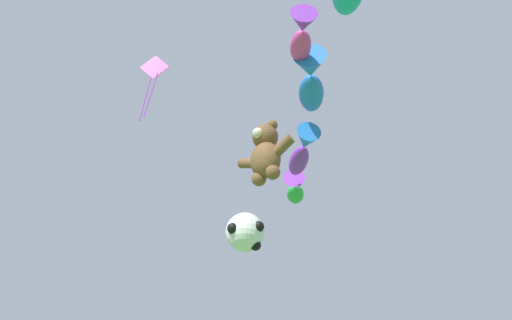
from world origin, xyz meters
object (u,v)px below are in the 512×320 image
(fish_kite_violet, at_px, (302,151))
(diamond_kite, at_px, (153,75))
(soccer_ball_kite, at_px, (245,232))
(fish_kite_emerald, at_px, (295,188))
(teddy_bear_kite, at_px, (265,153))
(fish_kite_magenta, at_px, (302,35))
(fish_kite_cobalt, at_px, (311,80))

(fish_kite_violet, height_order, diamond_kite, diamond_kite)
(soccer_ball_kite, distance_m, fish_kite_emerald, 4.63)
(fish_kite_violet, height_order, fish_kite_emerald, fish_kite_emerald)
(teddy_bear_kite, distance_m, fish_kite_emerald, 4.27)
(fish_kite_emerald, bearing_deg, fish_kite_magenta, -50.61)
(fish_kite_emerald, distance_m, diamond_kite, 5.52)
(teddy_bear_kite, height_order, diamond_kite, diamond_kite)
(diamond_kite, bearing_deg, fish_kite_cobalt, 24.94)
(fish_kite_cobalt, relative_size, diamond_kite, 0.82)
(teddy_bear_kite, relative_size, fish_kite_emerald, 1.10)
(fish_kite_emerald, bearing_deg, fish_kite_cobalt, -46.45)
(fish_kite_violet, xyz_separation_m, diamond_kite, (-2.76, -3.42, 2.18))
(fish_kite_emerald, bearing_deg, soccer_ball_kite, -74.27)
(fish_kite_magenta, xyz_separation_m, fish_kite_violet, (-2.13, 2.82, -0.72))
(teddy_bear_kite, xyz_separation_m, fish_kite_magenta, (1.72, -0.69, 2.17))
(fish_kite_magenta, relative_size, fish_kite_violet, 0.75)
(fish_kite_magenta, height_order, fish_kite_cobalt, fish_kite_cobalt)
(fish_kite_cobalt, height_order, diamond_kite, diamond_kite)
(fish_kite_violet, bearing_deg, fish_kite_emerald, 133.32)
(fish_kite_cobalt, distance_m, fish_kite_violet, 2.17)
(soccer_ball_kite, height_order, fish_kite_violet, fish_kite_violet)
(teddy_bear_kite, relative_size, soccer_ball_kite, 1.69)
(soccer_ball_kite, height_order, fish_kite_emerald, fish_kite_emerald)
(fish_kite_violet, distance_m, diamond_kite, 4.91)
(fish_kite_cobalt, bearing_deg, fish_kite_magenta, -61.79)
(soccer_ball_kite, height_order, fish_kite_cobalt, fish_kite_cobalt)
(teddy_bear_kite, distance_m, diamond_kite, 4.99)
(teddy_bear_kite, height_order, fish_kite_magenta, fish_kite_magenta)
(fish_kite_cobalt, distance_m, diamond_kite, 4.83)
(fish_kite_violet, xyz_separation_m, fish_kite_emerald, (-1.38, 1.47, 0.03))
(soccer_ball_kite, relative_size, fish_kite_emerald, 0.65)
(teddy_bear_kite, height_order, fish_kite_violet, fish_kite_violet)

